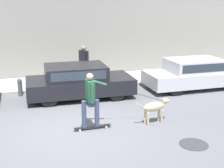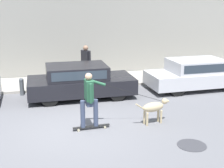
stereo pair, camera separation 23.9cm
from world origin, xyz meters
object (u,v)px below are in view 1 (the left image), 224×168
Objects in this scene: pedestrian_with_bag at (84,62)px; fire_hydrant at (20,87)px; parked_car_1 at (79,81)px; skateboarder at (91,98)px; parked_car_2 at (197,74)px; dog at (155,107)px.

pedestrian_with_bag is 3.08m from fire_hydrant.
fire_hydrant is at bearing -6.01° from pedestrian_with_bag.
parked_car_1 is 2.51× the size of pedestrian_with_bag.
skateboarder reaches higher than fire_hydrant.
skateboarder is 4.43m from fire_hydrant.
parked_car_2 is 1.59× the size of skateboarder.
dog is 0.71× the size of pedestrian_with_bag.
skateboarder is 5.21m from pedestrian_with_bag.
fire_hydrant is at bearing 172.54° from parked_car_2.
parked_car_1 is at bearing 108.25° from dog.
skateboarder is 4.04× the size of fire_hydrant.
fire_hydrant is (-3.93, 3.95, -0.14)m from dog.
parked_car_2 is at bearing 125.09° from pedestrian_with_bag.
parked_car_1 is 2.14m from pedestrian_with_bag.
parked_car_2 is 2.82× the size of pedestrian_with_bag.
parked_car_2 is at bearing 33.44° from dog.
dog is 0.40× the size of skateboarder.
parked_car_1 is 3.62m from dog.
skateboarder reaches higher than dog.
pedestrian_with_bag is 2.29× the size of fire_hydrant.
dog is 5.34m from pedestrian_with_bag.
dog is 1.99m from skateboarder.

